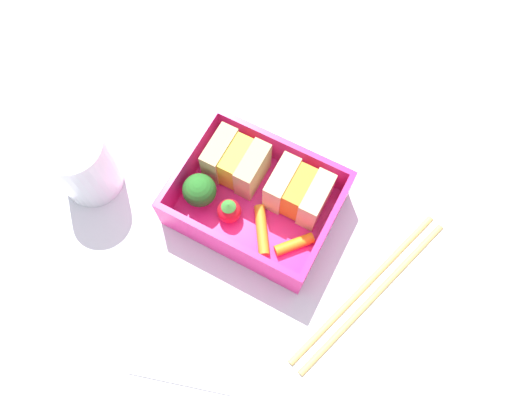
{
  "coord_description": "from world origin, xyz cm",
  "views": [
    {
      "loc": [
        9.03,
        -17.02,
        50.72
      ],
      "look_at": [
        0.0,
        0.0,
        2.7
      ],
      "focal_mm": 35.0,
      "sensor_mm": 36.0,
      "label": 1
    }
  ],
  "objects": [
    {
      "name": "drinking_glass",
      "position": [
        -17.36,
        -5.51,
        4.19
      ],
      "size": [
        6.43,
        6.43,
        8.38
      ],
      "primitive_type": "cylinder",
      "color": "white",
      "rests_on": "ground_plane"
    },
    {
      "name": "bento_rim",
      "position": [
        0.0,
        0.0,
        3.35
      ],
      "size": [
        16.37,
        12.64,
        4.31
      ],
      "color": "#F22683",
      "rests_on": "bento_tray"
    },
    {
      "name": "ground_plane",
      "position": [
        0.0,
        0.0,
        -1.0
      ],
      "size": [
        120.0,
        120.0,
        2.0
      ],
      "primitive_type": "cube",
      "color": "silver"
    },
    {
      "name": "sandwich_center_left",
      "position": [
        3.64,
        2.44,
        3.56
      ],
      "size": [
        5.86,
        4.88,
        4.71
      ],
      "color": "beige",
      "rests_on": "bento_tray"
    },
    {
      "name": "carrot_stick_left",
      "position": [
        1.97,
        -2.44,
        1.77
      ],
      "size": [
        3.86,
        5.05,
        1.14
      ],
      "primitive_type": "cylinder",
      "rotation": [
        1.57,
        0.0,
        3.72
      ],
      "color": "orange",
      "rests_on": "bento_tray"
    },
    {
      "name": "strawberry_far_left",
      "position": [
        -1.87,
        -2.4,
        2.59
      ],
      "size": [
        2.54,
        2.54,
        3.14
      ],
      "color": "red",
      "rests_on": "bento_tray"
    },
    {
      "name": "bento_tray",
      "position": [
        0.0,
        0.0,
        0.6
      ],
      "size": [
        16.37,
        12.64,
        1.2
      ],
      "primitive_type": "cube",
      "color": "#F22683",
      "rests_on": "ground_plane"
    },
    {
      "name": "broccoli_floret",
      "position": [
        -5.38,
        -2.23,
        3.63
      ],
      "size": [
        3.53,
        3.53,
        4.28
      ],
      "color": "#8FCD67",
      "rests_on": "bento_tray"
    },
    {
      "name": "carrot_stick_far_left",
      "position": [
        5.62,
        -2.24,
        1.77
      ],
      "size": [
        3.57,
        3.85,
        1.13
      ],
      "primitive_type": "cylinder",
      "rotation": [
        1.57,
        0.0,
        2.42
      ],
      "color": "orange",
      "rests_on": "bento_tray"
    },
    {
      "name": "chopstick_pair",
      "position": [
        14.48,
        -2.64,
        0.35
      ],
      "size": [
        8.68,
        21.14,
        0.7
      ],
      "color": "tan",
      "rests_on": "ground_plane"
    },
    {
      "name": "folded_napkin",
      "position": [
        0.78,
        -15.41,
        0.2
      ],
      "size": [
        12.06,
        10.75,
        0.4
      ],
      "primitive_type": "cube",
      "rotation": [
        0.0,
        0.0,
        0.29
      ],
      "color": "white",
      "rests_on": "ground_plane"
    },
    {
      "name": "sandwich_left",
      "position": [
        -3.64,
        2.44,
        3.56
      ],
      "size": [
        5.86,
        4.88,
        4.71
      ],
      "color": "tan",
      "rests_on": "bento_tray"
    }
  ]
}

